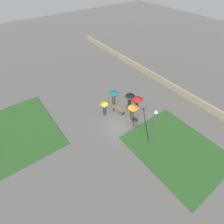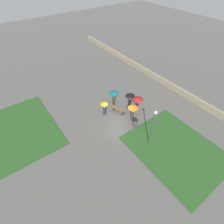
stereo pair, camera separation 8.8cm
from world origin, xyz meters
name	(u,v)px [view 2 (the right image)]	position (x,y,z in m)	size (l,w,h in m)	color
ground_plane	(119,119)	(0.00, 0.00, 0.00)	(90.00, 90.00, 0.00)	#66635E
lawn_patch_near	(176,149)	(-6.40, -1.80, 0.03)	(8.53, 7.00, 0.06)	#2D5B26
lawn_patch_far	(22,129)	(4.73, 9.22, 0.03)	(9.22, 6.37, 0.06)	#2D5B26
parapet_wall	(174,88)	(0.00, -9.22, 0.41)	(45.00, 0.35, 0.82)	tan
park_bench	(118,109)	(0.88, -0.55, 0.46)	(1.56, 0.88, 0.90)	brown
lamp_post	(153,124)	(-4.39, -0.20, 2.77)	(0.32, 0.32, 4.29)	#474C51
trash_bin	(135,123)	(-1.88, -0.65, 0.49)	(0.49, 0.49, 0.97)	#4C4C51
crowd_person_red	(138,100)	(-0.11, -2.50, 1.49)	(1.19, 1.19, 1.90)	black
crowd_person_teal	(114,96)	(2.39, -1.03, 1.22)	(1.15, 1.15, 1.79)	#47382D
crowd_person_orange	(133,109)	(-0.98, -1.03, 1.55)	(1.13, 1.13, 2.04)	#47382D
crowd_person_yellow	(104,106)	(1.56, 0.88, 1.20)	(0.90, 0.90, 1.77)	#282D47
crowd_person_black	(130,98)	(0.84, -2.21, 1.43)	(1.04, 1.04, 1.95)	black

